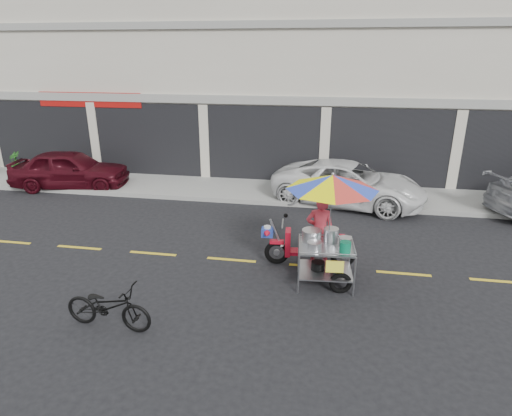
% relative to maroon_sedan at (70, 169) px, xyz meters
% --- Properties ---
extents(ground, '(90.00, 90.00, 0.00)m').
position_rel_maroon_sedan_xyz_m(ground, '(9.09, -4.70, -0.70)').
color(ground, black).
extents(sidewalk, '(45.00, 3.00, 0.15)m').
position_rel_maroon_sedan_xyz_m(sidewalk, '(9.09, 0.80, -0.63)').
color(sidewalk, gray).
rests_on(sidewalk, ground).
extents(shophouse_block, '(36.00, 8.11, 10.40)m').
position_rel_maroon_sedan_xyz_m(shophouse_block, '(11.91, 5.89, 3.54)').
color(shophouse_block, beige).
rests_on(shophouse_block, ground).
extents(centerline, '(42.00, 0.10, 0.01)m').
position_rel_maroon_sedan_xyz_m(centerline, '(9.09, -4.70, -0.70)').
color(centerline, gold).
rests_on(centerline, ground).
extents(maroon_sedan, '(4.33, 2.32, 1.40)m').
position_rel_maroon_sedan_xyz_m(maroon_sedan, '(0.00, 0.00, 0.00)').
color(maroon_sedan, '#3C0912').
rests_on(maroon_sedan, ground).
extents(white_pickup, '(5.31, 3.37, 1.36)m').
position_rel_maroon_sedan_xyz_m(white_pickup, '(9.96, -0.02, -0.02)').
color(white_pickup, white).
rests_on(white_pickup, ground).
extents(plant_short, '(0.64, 0.64, 0.87)m').
position_rel_maroon_sedan_xyz_m(plant_short, '(-3.01, 0.98, -0.12)').
color(plant_short, '#1C4A17').
rests_on(plant_short, sidewalk).
extents(near_bicycle, '(1.70, 0.69, 0.87)m').
position_rel_maroon_sedan_xyz_m(near_bicycle, '(5.52, -7.69, -0.26)').
color(near_bicycle, black).
rests_on(near_bicycle, ground).
extents(food_vendor_rig, '(2.56, 2.02, 2.47)m').
position_rel_maroon_sedan_xyz_m(food_vendor_rig, '(9.27, -5.10, 0.85)').
color(food_vendor_rig, black).
rests_on(food_vendor_rig, ground).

